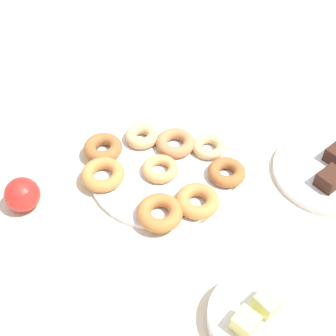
{
  "coord_description": "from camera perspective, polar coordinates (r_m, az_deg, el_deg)",
  "views": [
    {
      "loc": [
        0.3,
        0.6,
        0.74
      ],
      "look_at": [
        0.0,
        0.03,
        0.04
      ],
      "focal_mm": 47.46,
      "sensor_mm": 36.0,
      "label": 1
    }
  ],
  "objects": [
    {
      "name": "cake_plate",
      "position": [
        1.04,
        19.89,
        -0.53
      ],
      "size": [
        0.24,
        0.24,
        0.01
      ],
      "primitive_type": "cylinder",
      "color": "silver",
      "rests_on": "ground_plane"
    },
    {
      "name": "donut_2",
      "position": [
        0.91,
        3.78,
        -4.24
      ],
      "size": [
        0.13,
        0.13,
        0.03
      ],
      "primitive_type": "torus",
      "rotation": [
        0.0,
        0.0,
        0.85
      ],
      "color": "#BC7A3D",
      "rests_on": "donut_plate"
    },
    {
      "name": "donut_0",
      "position": [
        0.96,
        -8.38,
        -0.83
      ],
      "size": [
        0.12,
        0.12,
        0.03
      ],
      "primitive_type": "torus",
      "rotation": [
        0.0,
        0.0,
        0.26
      ],
      "color": "#BC7A3D",
      "rests_on": "donut_plate"
    },
    {
      "name": "donut_8",
      "position": [
        0.97,
        7.53,
        -0.55
      ],
      "size": [
        0.1,
        0.1,
        0.03
      ],
      "primitive_type": "torus",
      "rotation": [
        0.0,
        0.0,
        3.36
      ],
      "color": "#995B2D",
      "rests_on": "donut_plate"
    },
    {
      "name": "apple",
      "position": [
        0.95,
        -18.2,
        -3.25
      ],
      "size": [
        0.07,
        0.07,
        0.07
      ],
      "primitive_type": "sphere",
      "color": "red",
      "rests_on": "ground_plane"
    },
    {
      "name": "melon_chunk_right",
      "position": [
        0.75,
        9.92,
        -19.01
      ],
      "size": [
        0.05,
        0.05,
        0.04
      ],
      "primitive_type": "cube",
      "rotation": [
        0.0,
        0.0,
        0.37
      ],
      "color": "#DBD67A",
      "rests_on": "fruit_bowl"
    },
    {
      "name": "ground_plane",
      "position": [
        0.99,
        -0.8,
        -0.52
      ],
      "size": [
        2.4,
        2.4,
        0.0
      ],
      "primitive_type": "plane",
      "color": "beige"
    },
    {
      "name": "donut_4",
      "position": [
        1.02,
        5.19,
        2.82
      ],
      "size": [
        0.09,
        0.09,
        0.02
      ],
      "primitive_type": "torus",
      "rotation": [
        0.0,
        0.0,
        4.96
      ],
      "color": "tan",
      "rests_on": "donut_plate"
    },
    {
      "name": "donut_plate",
      "position": [
        0.99,
        -0.81,
        -0.28
      ],
      "size": [
        0.32,
        0.32,
        0.01
      ],
      "primitive_type": "cylinder",
      "color": "silver",
      "rests_on": "ground_plane"
    },
    {
      "name": "donut_6",
      "position": [
        1.02,
        -8.35,
        2.58
      ],
      "size": [
        0.11,
        0.11,
        0.03
      ],
      "primitive_type": "torus",
      "rotation": [
        0.0,
        0.0,
        1.86
      ],
      "color": "#995B2D",
      "rests_on": "donut_plate"
    },
    {
      "name": "melon_chunk_left",
      "position": [
        0.78,
        12.78,
        -16.47
      ],
      "size": [
        0.04,
        0.04,
        0.04
      ],
      "primitive_type": "cube",
      "rotation": [
        0.0,
        0.0,
        0.23
      ],
      "color": "#DBD67A",
      "rests_on": "fruit_bowl"
    },
    {
      "name": "donut_3",
      "position": [
        1.04,
        -3.36,
        4.13
      ],
      "size": [
        0.11,
        0.11,
        0.03
      ],
      "primitive_type": "torus",
      "rotation": [
        0.0,
        0.0,
        3.97
      ],
      "color": "tan",
      "rests_on": "donut_plate"
    },
    {
      "name": "brownie_far",
      "position": [
        1.0,
        20.1,
        -1.34
      ],
      "size": [
        0.06,
        0.05,
        0.03
      ],
      "primitive_type": "cube",
      "rotation": [
        0.0,
        0.0,
        0.2
      ],
      "color": "#381E14",
      "rests_on": "cake_plate"
    },
    {
      "name": "fruit_bowl",
      "position": [
        0.8,
        10.74,
        -18.5
      ],
      "size": [
        0.15,
        0.15,
        0.04
      ],
      "primitive_type": "cylinder",
      "color": "silver",
      "rests_on": "ground_plane"
    },
    {
      "name": "donut_7",
      "position": [
        1.02,
        0.95,
        3.23
      ],
      "size": [
        0.1,
        0.1,
        0.03
      ],
      "primitive_type": "torus",
      "rotation": [
        0.0,
        0.0,
        3.32
      ],
      "color": "#B27547",
      "rests_on": "donut_plate"
    },
    {
      "name": "donut_1",
      "position": [
        0.97,
        -1.02,
        -0.11
      ],
      "size": [
        0.11,
        0.11,
        0.02
      ],
      "primitive_type": "torus",
      "rotation": [
        0.0,
        0.0,
        5.69
      ],
      "color": "tan",
      "rests_on": "donut_plate"
    },
    {
      "name": "donut_5",
      "position": [
        0.89,
        -1.07,
        -5.74
      ],
      "size": [
        0.12,
        0.12,
        0.03
      ],
      "primitive_type": "torus",
      "rotation": [
        0.0,
        0.0,
        0.36
      ],
      "color": "#AD6B33",
      "rests_on": "donut_plate"
    }
  ]
}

